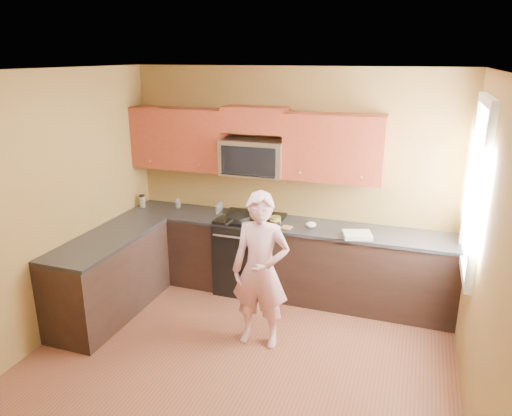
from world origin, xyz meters
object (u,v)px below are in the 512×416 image
at_px(frying_pan, 238,220).
at_px(butter_tub, 275,223).
at_px(travel_mug, 143,207).
at_px(woman, 261,271).
at_px(stove, 251,253).
at_px(microwave, 254,174).

relative_size(frying_pan, butter_tub, 3.77).
bearing_deg(travel_mug, woman, -28.53).
relative_size(stove, woman, 0.60).
xyz_separation_m(woman, frying_pan, (-0.59, 0.92, 0.15)).
bearing_deg(butter_tub, frying_pan, -161.08).
bearing_deg(woman, frying_pan, 121.12).
height_order(frying_pan, butter_tub, frying_pan).
bearing_deg(butter_tub, woman, -80.78).
relative_size(microwave, butter_tub, 5.75).
distance_m(stove, frying_pan, 0.51).
xyz_separation_m(stove, microwave, (0.00, 0.12, 0.97)).
bearing_deg(woman, butter_tub, 97.48).
relative_size(woman, frying_pan, 3.20).
relative_size(microwave, woman, 0.48).
bearing_deg(frying_pan, woman, -51.36).
xyz_separation_m(stove, woman, (0.49, -1.08, 0.32)).
relative_size(microwave, travel_mug, 4.61).
relative_size(woman, butter_tub, 12.05).
relative_size(stove, travel_mug, 5.76).
bearing_deg(butter_tub, travel_mug, 179.32).
xyz_separation_m(stove, travel_mug, (-1.50, 0.01, 0.45)).
xyz_separation_m(microwave, woman, (0.49, -1.20, -0.65)).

